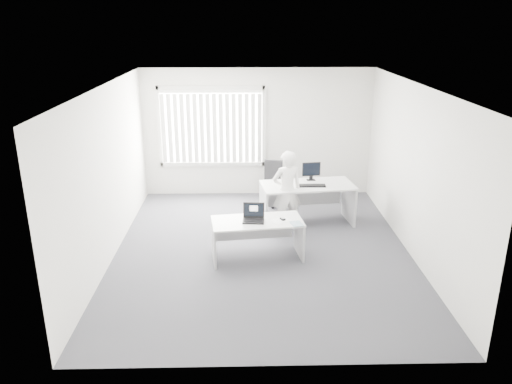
{
  "coord_description": "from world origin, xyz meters",
  "views": [
    {
      "loc": [
        -0.29,
        -7.75,
        3.79
      ],
      "look_at": [
        -0.1,
        0.15,
        1.02
      ],
      "focal_mm": 35.0,
      "sensor_mm": 36.0,
      "label": 1
    }
  ],
  "objects_px": {
    "office_chair": "(272,191)",
    "monitor": "(311,171)",
    "person": "(287,191)",
    "desk_near": "(257,231)",
    "laptop": "(253,214)",
    "desk_far": "(307,195)"
  },
  "relations": [
    {
      "from": "office_chair",
      "to": "monitor",
      "type": "distance_m",
      "value": 1.3
    },
    {
      "from": "person",
      "to": "laptop",
      "type": "xyz_separation_m",
      "value": [
        -0.64,
        -1.22,
        0.04
      ]
    },
    {
      "from": "monitor",
      "to": "desk_far",
      "type": "bearing_deg",
      "value": -118.01
    },
    {
      "from": "desk_near",
      "to": "laptop",
      "type": "height_order",
      "value": "laptop"
    },
    {
      "from": "person",
      "to": "monitor",
      "type": "bearing_deg",
      "value": -147.7
    },
    {
      "from": "person",
      "to": "office_chair",
      "type": "bearing_deg",
      "value": -96.41
    },
    {
      "from": "desk_far",
      "to": "office_chair",
      "type": "relative_size",
      "value": 1.97
    },
    {
      "from": "monitor",
      "to": "laptop",
      "type": "bearing_deg",
      "value": -130.99
    },
    {
      "from": "desk_near",
      "to": "person",
      "type": "height_order",
      "value": "person"
    },
    {
      "from": "desk_near",
      "to": "monitor",
      "type": "bearing_deg",
      "value": 50.36
    },
    {
      "from": "desk_far",
      "to": "laptop",
      "type": "relative_size",
      "value": 5.27
    },
    {
      "from": "office_chair",
      "to": "monitor",
      "type": "bearing_deg",
      "value": -34.92
    },
    {
      "from": "office_chair",
      "to": "monitor",
      "type": "relative_size",
      "value": 2.59
    },
    {
      "from": "office_chair",
      "to": "monitor",
      "type": "xyz_separation_m",
      "value": [
        0.71,
        -0.84,
        0.68
      ]
    },
    {
      "from": "desk_near",
      "to": "desk_far",
      "type": "xyz_separation_m",
      "value": [
        1.0,
        1.47,
        0.09
      ]
    },
    {
      "from": "desk_near",
      "to": "person",
      "type": "distance_m",
      "value": 1.35
    },
    {
      "from": "office_chair",
      "to": "laptop",
      "type": "bearing_deg",
      "value": -84.78
    },
    {
      "from": "office_chair",
      "to": "person",
      "type": "relative_size",
      "value": 0.61
    },
    {
      "from": "desk_far",
      "to": "office_chair",
      "type": "height_order",
      "value": "office_chair"
    },
    {
      "from": "desk_near",
      "to": "monitor",
      "type": "xyz_separation_m",
      "value": [
        1.09,
        1.73,
        0.49
      ]
    },
    {
      "from": "office_chair",
      "to": "laptop",
      "type": "relative_size",
      "value": 2.68
    },
    {
      "from": "office_chair",
      "to": "person",
      "type": "distance_m",
      "value": 1.48
    }
  ]
}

